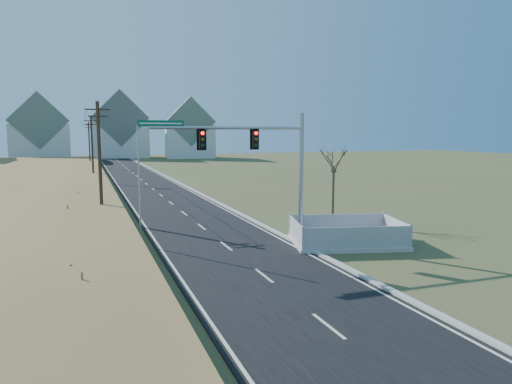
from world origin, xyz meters
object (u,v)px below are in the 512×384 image
object	(u,v)px
traffic_signal_mast	(271,165)
open_sign	(374,242)
fence_enclosure	(346,239)
flagpole	(140,199)
bare_tree	(334,158)

from	to	relation	value
traffic_signal_mast	open_sign	distance (m)	7.48
fence_enclosure	flagpole	bearing A→B (deg)	177.31
flagpole	bare_tree	distance (m)	14.69
traffic_signal_mast	flagpole	size ratio (longest dim) A/B	1.39
fence_enclosure	open_sign	distance (m)	1.69
fence_enclosure	flagpole	xyz separation A→B (m)	(-11.66, 3.74, 2.54)
fence_enclosure	flagpole	distance (m)	12.50
fence_enclosure	bare_tree	bearing A→B (deg)	81.92
traffic_signal_mast	fence_enclosure	size ratio (longest dim) A/B	1.33
fence_enclosure	open_sign	world-z (taller)	fence_enclosure
fence_enclosure	flagpole	size ratio (longest dim) A/B	1.04
traffic_signal_mast	open_sign	xyz separation A→B (m)	(5.26, -2.96, -4.42)
open_sign	flagpole	size ratio (longest dim) A/B	0.09
flagpole	bare_tree	xyz separation A→B (m)	(14.33, 2.51, 1.98)
flagpole	bare_tree	bearing A→B (deg)	9.92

